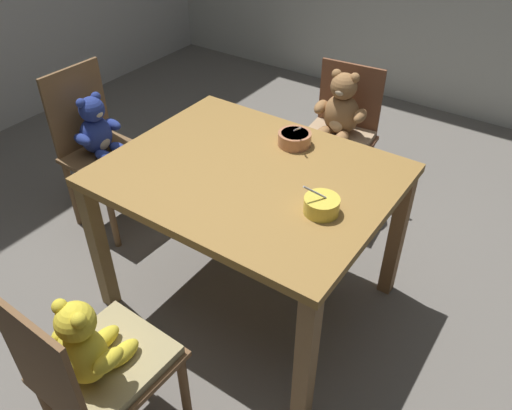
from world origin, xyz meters
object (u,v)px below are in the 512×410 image
Objects in this scene: dining_table at (249,191)px; teddy_chair_near_front at (93,361)px; porridge_bowl_yellow_near_right at (322,205)px; teddy_chair_far_center at (339,124)px; teddy_chair_near_left at (98,139)px; porridge_bowl_terracotta_far_center at (295,139)px.

dining_table is 1.34× the size of teddy_chair_near_front.
teddy_chair_near_front reaches higher than porridge_bowl_yellow_near_right.
teddy_chair_near_front is at bearing -3.87° from teddy_chair_far_center.
dining_table is at bearing -3.61° from teddy_chair_far_center.
dining_table is 1.31× the size of teddy_chair_near_left.
teddy_chair_near_left is (-1.01, -0.85, -0.02)m from teddy_chair_far_center.
porridge_bowl_yellow_near_right is (0.33, -0.36, 0.00)m from porridge_bowl_terracotta_far_center.
teddy_chair_far_center is 0.97× the size of teddy_chair_near_front.
teddy_chair_far_center is (-0.03, 0.91, -0.10)m from dining_table.
porridge_bowl_terracotta_far_center is (0.04, 0.29, 0.13)m from dining_table.
teddy_chair_far_center is 5.71× the size of porridge_bowl_terracotta_far_center.
teddy_chair_near_left is (-1.04, 0.06, -0.12)m from dining_table.
teddy_chair_far_center is at bearing 42.17° from teddy_chair_near_left.
teddy_chair_near_left reaches higher than porridge_bowl_terracotta_far_center.
teddy_chair_far_center is 6.33× the size of porridge_bowl_yellow_near_right.
teddy_chair_far_center is 1.09m from porridge_bowl_yellow_near_right.
teddy_chair_near_left reaches higher than porridge_bowl_yellow_near_right.
porridge_bowl_yellow_near_right reaches higher than teddy_chair_far_center.
porridge_bowl_yellow_near_right is at bearing -3.33° from teddy_chair_near_left.
teddy_chair_near_left is 6.04× the size of porridge_bowl_terracotta_far_center.
porridge_bowl_terracotta_far_center is at bearing 132.69° from porridge_bowl_yellow_near_right.
dining_table is at bearing -1.27° from teddy_chair_near_left.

